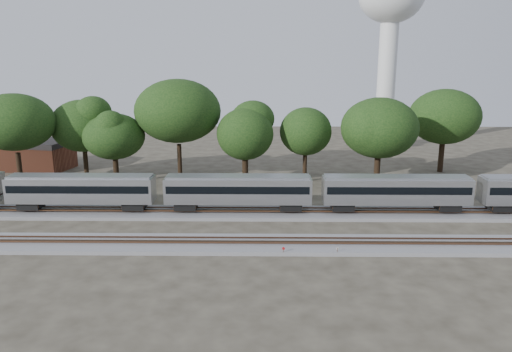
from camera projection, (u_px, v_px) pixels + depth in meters
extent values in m
plane|color=#383328|center=(247.00, 232.00, 53.34)|extent=(160.00, 160.00, 0.00)
cube|color=slate|center=(248.00, 213.00, 59.12)|extent=(160.00, 5.00, 0.40)
cube|color=brown|center=(248.00, 211.00, 58.31)|extent=(160.00, 0.08, 0.15)
cube|color=brown|center=(248.00, 208.00, 59.71)|extent=(160.00, 0.08, 0.15)
cube|color=slate|center=(245.00, 244.00, 49.41)|extent=(160.00, 5.00, 0.40)
cube|color=brown|center=(245.00, 243.00, 48.60)|extent=(160.00, 0.08, 0.15)
cube|color=brown|center=(245.00, 237.00, 50.00)|extent=(160.00, 0.08, 0.15)
cube|color=#B5B8BD|center=(81.00, 189.00, 58.68)|extent=(17.09, 2.95, 2.95)
cube|color=black|center=(81.00, 187.00, 58.61)|extent=(16.50, 3.00, 0.88)
cube|color=gray|center=(80.00, 176.00, 58.32)|extent=(16.69, 2.36, 0.34)
cube|color=black|center=(31.00, 204.00, 59.22)|extent=(2.55, 2.16, 0.88)
cube|color=black|center=(135.00, 205.00, 59.06)|extent=(2.55, 2.16, 0.88)
cube|color=#B5B8BD|center=(238.00, 190.00, 58.45)|extent=(17.09, 2.95, 2.95)
cube|color=black|center=(238.00, 187.00, 58.38)|extent=(16.50, 3.00, 0.88)
cube|color=gray|center=(238.00, 177.00, 58.08)|extent=(16.69, 2.36, 0.34)
cube|color=black|center=(186.00, 205.00, 58.98)|extent=(2.55, 2.16, 0.88)
cube|color=black|center=(291.00, 205.00, 58.82)|extent=(2.55, 2.16, 0.88)
cube|color=#B5B8BD|center=(396.00, 190.00, 58.21)|extent=(17.09, 2.95, 2.95)
cube|color=black|center=(396.00, 188.00, 58.14)|extent=(16.50, 3.00, 0.88)
cube|color=gray|center=(397.00, 178.00, 57.85)|extent=(16.69, 2.36, 0.34)
cube|color=black|center=(342.00, 206.00, 58.75)|extent=(2.55, 2.16, 0.88)
cube|color=black|center=(448.00, 206.00, 58.59)|extent=(2.55, 2.16, 0.88)
cube|color=black|center=(500.00, 206.00, 58.51)|extent=(2.55, 2.16, 0.88)
cylinder|color=#512D19|center=(283.00, 252.00, 47.02)|extent=(0.05, 0.05, 0.79)
cylinder|color=#AA0C13|center=(283.00, 249.00, 46.93)|extent=(0.28, 0.07, 0.28)
cylinder|color=#512D19|center=(337.00, 252.00, 47.08)|extent=(0.05, 0.05, 0.77)
cylinder|color=silver|center=(337.00, 248.00, 47.00)|extent=(0.26, 0.14, 0.27)
cube|color=#512D19|center=(299.00, 252.00, 47.72)|extent=(0.57, 0.45, 0.30)
cylinder|color=silver|center=(386.00, 86.00, 97.39)|extent=(3.53, 3.53, 24.68)
cone|color=silver|center=(383.00, 140.00, 99.92)|extent=(5.64, 5.64, 3.53)
cube|color=brown|center=(39.00, 157.00, 82.11)|extent=(11.01, 8.70, 3.94)
cube|color=black|center=(37.00, 143.00, 81.54)|extent=(11.25, 8.93, 0.89)
cylinder|color=black|center=(20.00, 170.00, 70.55)|extent=(0.70, 0.70, 5.05)
ellipsoid|color=black|center=(14.00, 122.00, 68.91)|extent=(9.53, 9.53, 8.10)
cylinder|color=black|center=(86.00, 166.00, 74.89)|extent=(0.70, 0.70, 4.45)
ellipsoid|color=black|center=(83.00, 126.00, 73.45)|extent=(8.38, 8.38, 7.13)
cylinder|color=black|center=(116.00, 172.00, 72.40)|extent=(0.70, 0.70, 3.83)
ellipsoid|color=black|center=(114.00, 136.00, 71.16)|extent=(7.22, 7.22, 6.13)
cylinder|color=black|center=(180.00, 163.00, 73.76)|extent=(0.70, 0.70, 5.68)
ellipsoid|color=black|center=(178.00, 111.00, 71.92)|extent=(10.71, 10.71, 9.10)
cylinder|color=black|center=(245.00, 172.00, 71.62)|extent=(0.70, 0.70, 4.07)
ellipsoid|color=black|center=(245.00, 134.00, 70.30)|extent=(7.67, 7.67, 6.52)
cylinder|color=black|center=(305.00, 169.00, 73.78)|extent=(0.70, 0.70, 4.09)
ellipsoid|color=black|center=(306.00, 131.00, 72.45)|extent=(7.72, 7.72, 6.56)
cylinder|color=black|center=(377.00, 171.00, 71.38)|extent=(0.70, 0.70, 4.56)
ellipsoid|color=black|center=(379.00, 128.00, 69.90)|extent=(8.60, 8.60, 7.31)
cylinder|color=black|center=(441.00, 157.00, 80.22)|extent=(0.70, 0.70, 4.80)
ellipsoid|color=black|center=(445.00, 117.00, 78.66)|extent=(9.06, 9.06, 7.70)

